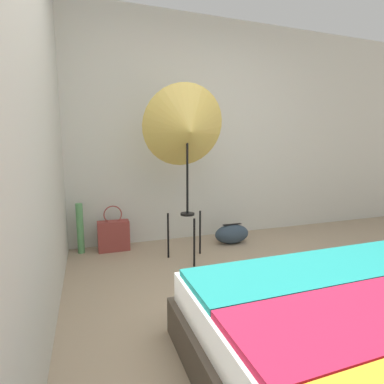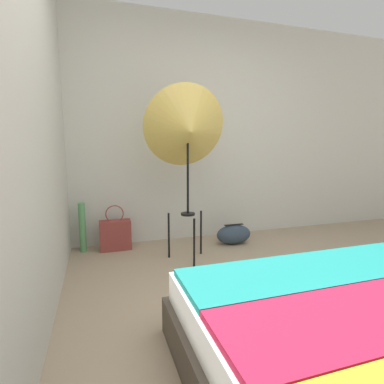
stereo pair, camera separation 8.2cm
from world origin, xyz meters
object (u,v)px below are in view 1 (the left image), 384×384
tote_bag (114,235)px  duffel_bag (232,234)px  photo_umbrella (187,130)px  paper_roll (80,228)px

tote_bag → duffel_bag: bearing=-8.9°
photo_umbrella → tote_bag: bearing=143.1°
paper_roll → photo_umbrella: bearing=-28.2°
photo_umbrella → duffel_bag: (0.64, 0.30, -1.16)m
photo_umbrella → duffel_bag: photo_umbrella is taller
photo_umbrella → paper_roll: (-1.00, 0.54, -1.00)m
photo_umbrella → tote_bag: (-0.67, 0.50, -1.10)m
photo_umbrella → paper_roll: bearing=151.8°
photo_umbrella → tote_bag: size_ratio=3.44×
duffel_bag → tote_bag: bearing=171.1°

